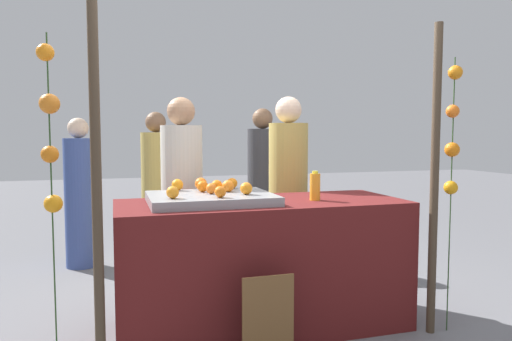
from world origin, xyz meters
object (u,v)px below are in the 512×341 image
object	(u,v)px
chalkboard_sign	(268,323)
stall_counter	(262,264)
orange_1	(220,192)
vendor_right	(288,201)
orange_0	(203,186)
juice_bottle	(315,186)
vendor_left	(182,208)

from	to	relation	value
chalkboard_sign	stall_counter	bearing A→B (deg)	75.43
orange_1	vendor_right	xyz separation A→B (m)	(0.79, 0.88, -0.21)
chalkboard_sign	vendor_right	world-z (taller)	vendor_right
orange_0	juice_bottle	distance (m)	0.78
vendor_left	vendor_right	bearing A→B (deg)	2.45
stall_counter	vendor_right	bearing A→B (deg)	56.90
juice_bottle	orange_1	bearing A→B (deg)	-170.54
chalkboard_sign	vendor_right	bearing A→B (deg)	64.69
orange_0	orange_1	xyz separation A→B (m)	(0.05, -0.32, -0.00)
vendor_left	vendor_right	size ratio (longest dim) A/B	0.98
chalkboard_sign	vendor_left	world-z (taller)	vendor_left
orange_1	juice_bottle	xyz separation A→B (m)	(0.70, 0.12, -0.00)
orange_0	chalkboard_sign	size ratio (longest dim) A/B	0.14
orange_1	chalkboard_sign	bearing A→B (deg)	-64.99
juice_bottle	vendor_left	bearing A→B (deg)	138.71
orange_1	vendor_left	size ratio (longest dim) A/B	0.05
vendor_left	vendor_right	world-z (taller)	vendor_right
vendor_left	juice_bottle	bearing A→B (deg)	-41.29
orange_1	vendor_right	bearing A→B (deg)	48.12
juice_bottle	vendor_left	xyz separation A→B (m)	(-0.83, 0.72, -0.22)
stall_counter	orange_1	size ratio (longest dim) A/B	26.58
orange_1	chalkboard_sign	distance (m)	0.84
vendor_left	stall_counter	bearing A→B (deg)	-54.80
orange_0	chalkboard_sign	distance (m)	1.05
stall_counter	juice_bottle	distance (m)	0.65
juice_bottle	vendor_right	distance (m)	0.80
stall_counter	orange_0	size ratio (longest dim) A/B	25.04
orange_0	juice_bottle	xyz separation A→B (m)	(0.75, -0.21, -0.00)
juice_bottle	vendor_left	distance (m)	1.12
orange_1	juice_bottle	bearing A→B (deg)	9.46
vendor_left	vendor_right	distance (m)	0.92
stall_counter	chalkboard_sign	bearing A→B (deg)	-104.57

